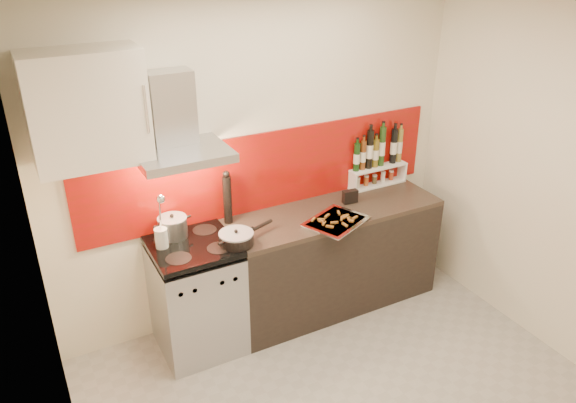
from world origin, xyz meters
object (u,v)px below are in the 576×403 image
stock_pot (173,227)px  baking_tray (336,221)px  range_stove (197,298)px  counter (332,257)px  saute_pan (237,238)px  pepper_mill (227,198)px

stock_pot → baking_tray: (1.17, -0.37, -0.07)m
stock_pot → range_stove: bearing=-62.5°
range_stove → baking_tray: 1.20m
stock_pot → baking_tray: bearing=-17.4°
counter → stock_pot: 1.40m
range_stove → saute_pan: 0.61m
counter → saute_pan: bearing=-170.6°
counter → saute_pan: size_ratio=3.84×
counter → pepper_mill: 1.08m
saute_pan → pepper_mill: 0.39m
stock_pot → baking_tray: 1.23m
range_stove → stock_pot: stock_pot is taller
counter → saute_pan: 1.05m
pepper_mill → baking_tray: (0.72, -0.41, -0.19)m
range_stove → pepper_mill: (0.36, 0.20, 0.67)m
saute_pan → baking_tray: 0.80m
range_stove → pepper_mill: pepper_mill is taller
counter → pepper_mill: pepper_mill is taller
range_stove → counter: (1.20, 0.00, 0.01)m
pepper_mill → baking_tray: bearing=-29.3°
saute_pan → pepper_mill: bearing=77.6°
saute_pan → counter: bearing=9.4°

